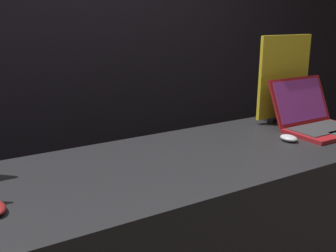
% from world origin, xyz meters
% --- Properties ---
extents(wall_back, '(8.00, 0.05, 2.80)m').
position_xyz_m(wall_back, '(0.00, 1.54, 1.40)').
color(wall_back, black).
rests_on(wall_back, ground_plane).
extents(laptop_back, '(0.38, 0.36, 0.25)m').
position_xyz_m(laptop_back, '(0.87, 0.36, 1.00)').
color(laptop_back, maroon).
rests_on(laptop_back, display_counter).
extents(mouse_back, '(0.07, 0.09, 0.03)m').
position_xyz_m(mouse_back, '(0.61, 0.30, 0.95)').
color(mouse_back, '#B2B2B7').
rests_on(mouse_back, display_counter).
extents(promo_stand_back, '(0.36, 0.07, 0.47)m').
position_xyz_m(promo_stand_back, '(0.87, 0.60, 1.17)').
color(promo_stand_back, black).
rests_on(promo_stand_back, display_counter).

